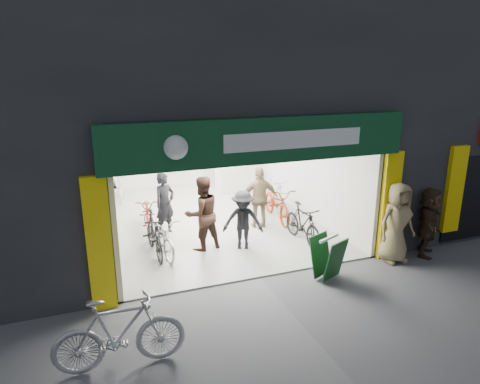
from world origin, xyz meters
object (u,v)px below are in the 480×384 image
sandwich_board (328,256)px  pedestrian_near (397,223)px  bike_left_front (160,235)px  bike_right_front (303,224)px  parked_bike (119,333)px

sandwich_board → pedestrian_near: bearing=-16.6°
sandwich_board → bike_left_front: bearing=119.0°
bike_right_front → parked_bike: (-4.92, -3.30, 0.07)m
bike_right_front → pedestrian_near: pedestrian_near is taller
bike_left_front → sandwich_board: bearing=-48.4°
pedestrian_near → bike_left_front: bearing=154.1°
pedestrian_near → sandwich_board: bearing=-175.6°
bike_right_front → pedestrian_near: 2.32m
bike_left_front → sandwich_board: 4.04m
sandwich_board → parked_bike: bearing=174.7°
parked_bike → sandwich_board: (4.48, 1.38, -0.08)m
pedestrian_near → sandwich_board: 2.00m
parked_bike → bike_right_front: bearing=-52.4°
bike_right_front → sandwich_board: 1.97m
bike_right_front → pedestrian_near: (1.50, -1.72, 0.44)m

